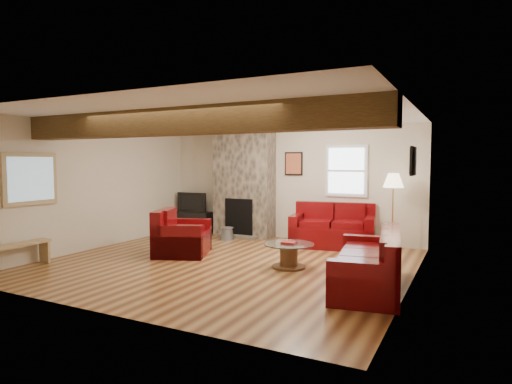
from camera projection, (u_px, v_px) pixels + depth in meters
room at (226, 191)px, 7.27m from camera, size 8.00×8.00×8.00m
oak_beam at (180, 122)px, 6.08m from camera, size 6.00×0.36×0.38m
chimney_breast at (244, 184)px, 9.94m from camera, size 1.40×0.67×2.50m
back_window at (346, 171)px, 9.05m from camera, size 0.90×0.08×1.10m
hatch_window at (31, 179)px, 7.25m from camera, size 0.08×1.00×0.90m
ceiling_dome at (295, 122)px, 7.58m from camera, size 0.40×0.40×0.18m
artwork_back at (294, 164)px, 9.58m from camera, size 0.42×0.06×0.52m
artwork_right at (412, 161)px, 6.17m from camera, size 0.06×0.55×0.42m
sofa_three at (367, 260)px, 5.89m from camera, size 1.16×2.13×0.78m
loveseat at (333, 225)px, 8.76m from camera, size 1.80×1.22×0.88m
armchair_red at (183, 232)px, 8.03m from camera, size 1.25×1.32×0.85m
coffee_table at (289, 256)px, 7.01m from camera, size 0.82×0.82×0.43m
tv_cabinet at (194, 221)px, 10.69m from camera, size 1.00×0.40×0.50m
television at (194, 202)px, 10.66m from camera, size 0.84×0.11×0.48m
floor_lamp at (393, 185)px, 8.23m from camera, size 0.39×0.39×1.52m
pine_bench at (17, 256)px, 6.95m from camera, size 0.26×1.09×0.41m
coal_bucket at (227, 233)px, 9.53m from camera, size 0.31×0.31×0.29m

